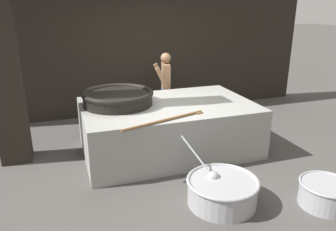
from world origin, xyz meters
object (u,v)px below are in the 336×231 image
(giant_wok_near, at_px, (118,97))
(prep_bowl_vegetables, at_px, (222,190))
(cook, at_px, (165,86))
(prep_bowl_meat, at_px, (326,193))

(giant_wok_near, distance_m, prep_bowl_vegetables, 2.35)
(cook, xyz_separation_m, prep_bowl_vegetables, (-0.27, -3.10, -0.62))
(giant_wok_near, distance_m, cook, 1.63)
(giant_wok_near, relative_size, prep_bowl_vegetables, 1.04)
(giant_wok_near, height_order, prep_bowl_meat, giant_wok_near)
(giant_wok_near, distance_m, prep_bowl_meat, 3.37)
(cook, relative_size, prep_bowl_vegetables, 1.32)
(prep_bowl_meat, bearing_deg, prep_bowl_vegetables, 159.40)
(giant_wok_near, xyz_separation_m, prep_bowl_meat, (2.15, -2.47, -0.80))
(cook, height_order, prep_bowl_vegetables, cook)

